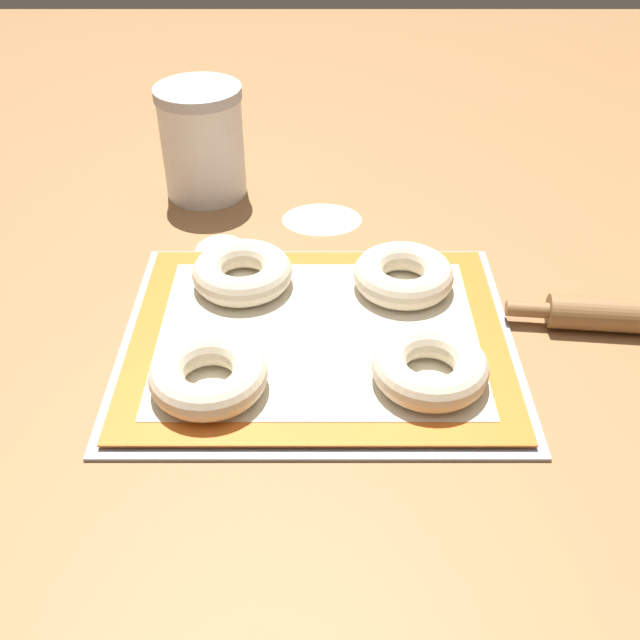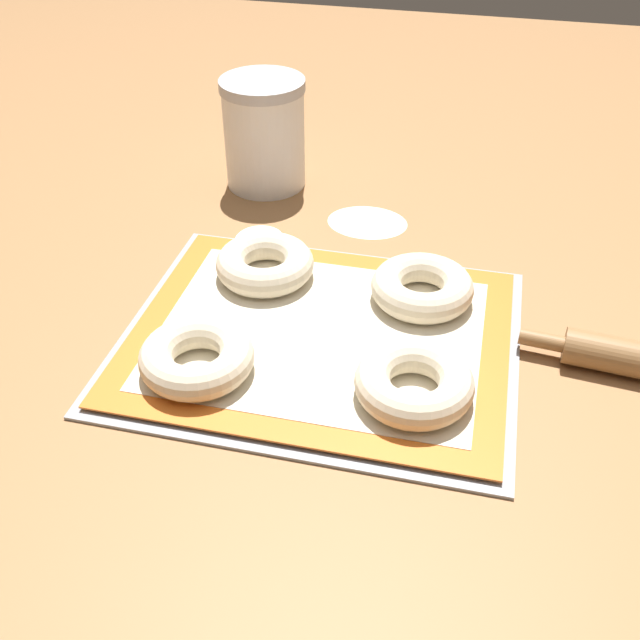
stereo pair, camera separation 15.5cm
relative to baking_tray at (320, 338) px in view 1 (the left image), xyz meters
The scene contains 10 objects.
ground_plane 0.02m from the baking_tray, 126.06° to the right, with size 2.80×2.80×0.00m, color olive.
baking_tray is the anchor object (origin of this frame).
baking_mat 0.01m from the baking_tray, ahead, with size 0.44×0.35×0.00m.
bagel_front_left 0.15m from the baking_tray, 140.63° to the right, with size 0.13×0.13×0.04m.
bagel_front_right 0.15m from the baking_tray, 34.24° to the right, with size 0.13×0.13×0.04m.
bagel_back_left 0.14m from the baking_tray, 134.18° to the left, with size 0.13×0.13×0.04m.
bagel_back_right 0.14m from the baking_tray, 40.89° to the left, with size 0.13×0.13×0.04m.
flour_canister 0.42m from the baking_tray, 115.33° to the left, with size 0.13×0.13×0.17m.
flour_patch_near 0.28m from the baking_tray, 88.96° to the left, with size 0.12×0.09×0.00m.
flour_patch_far 0.24m from the baking_tray, 124.05° to the left, with size 0.07×0.07×0.00m.
Camera 1 is at (0.01, -0.67, 0.56)m, focal length 42.00 mm.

